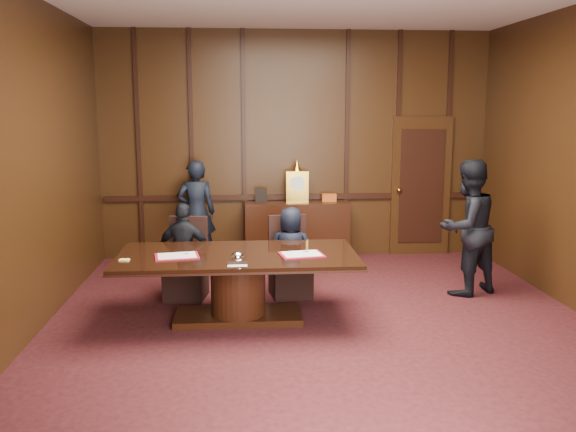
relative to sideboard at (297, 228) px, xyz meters
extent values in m
plane|color=black|center=(0.00, -3.26, -0.49)|extent=(7.00, 7.00, 0.00)
cube|color=black|center=(0.00, 0.24, 1.26)|extent=(6.00, 0.04, 3.50)
cube|color=black|center=(0.00, -6.76, 1.26)|extent=(6.00, 0.04, 3.50)
cube|color=black|center=(-3.00, -3.26, 1.26)|extent=(0.04, 7.00, 3.50)
cube|color=black|center=(0.00, 0.21, 0.46)|extent=(5.90, 0.05, 0.08)
cube|color=black|center=(2.00, 0.20, 0.61)|extent=(0.95, 0.06, 2.20)
sphere|color=gold|center=(1.63, 0.13, 0.56)|extent=(0.08, 0.08, 0.08)
cube|color=black|center=(0.00, 0.00, -0.04)|extent=(1.60, 0.45, 0.90)
cube|color=black|center=(-0.70, 0.00, -0.46)|extent=(0.12, 0.40, 0.06)
cube|color=black|center=(0.70, 0.00, -0.46)|extent=(0.12, 0.40, 0.06)
cube|color=gold|center=(0.00, 0.00, 0.65)|extent=(0.34, 0.18, 0.48)
cylinder|color=white|center=(0.00, -0.10, 0.71)|extent=(0.22, 0.03, 0.22)
cone|color=gold|center=(0.00, 0.00, 0.97)|extent=(0.14, 0.14, 0.16)
cube|color=black|center=(-0.55, 0.02, 0.52)|extent=(0.18, 0.04, 0.22)
cube|color=#BF4B16|center=(0.50, 0.02, 0.47)|extent=(0.22, 0.12, 0.12)
cube|color=black|center=(-0.90, -2.73, -0.45)|extent=(1.40, 0.60, 0.08)
cylinder|color=black|center=(-0.90, -2.73, -0.10)|extent=(0.60, 0.60, 0.62)
cube|color=black|center=(-0.90, -2.73, 0.22)|extent=(2.62, 1.32, 0.02)
cube|color=black|center=(-0.90, -2.73, 0.24)|extent=(2.60, 1.30, 0.06)
cube|color=#A30F28|center=(-1.55, -2.83, 0.28)|extent=(0.51, 0.40, 0.01)
cube|color=white|center=(-1.55, -2.83, 0.29)|extent=(0.44, 0.34, 0.01)
cube|color=#A30F28|center=(-0.21, -2.85, 0.28)|extent=(0.51, 0.40, 0.01)
cube|color=white|center=(-0.21, -2.85, 0.29)|extent=(0.44, 0.34, 0.01)
cube|color=white|center=(-0.90, -3.18, 0.28)|extent=(0.20, 0.14, 0.01)
ellipsoid|color=white|center=(-0.90, -3.18, 0.34)|extent=(0.13, 0.13, 0.10)
cube|color=#FFEE7C|center=(-2.08, -2.95, 0.28)|extent=(0.11, 0.08, 0.01)
cube|color=black|center=(-1.55, -1.88, -0.26)|extent=(0.55, 0.55, 0.46)
cube|color=black|center=(-1.52, -1.67, 0.23)|extent=(0.48, 0.13, 0.55)
cylinder|color=black|center=(-1.75, -2.08, -0.37)|extent=(0.04, 0.04, 0.23)
cylinder|color=black|center=(-1.35, -1.68, -0.37)|extent=(0.04, 0.04, 0.23)
cube|color=black|center=(-0.25, -1.88, -0.26)|extent=(0.54, 0.54, 0.46)
cube|color=black|center=(-0.28, -1.67, 0.23)|extent=(0.48, 0.12, 0.55)
cylinder|color=black|center=(-0.45, -2.08, -0.37)|extent=(0.04, 0.04, 0.23)
cylinder|color=black|center=(-0.05, -1.68, -0.37)|extent=(0.04, 0.04, 0.23)
imported|color=black|center=(-1.55, -1.93, 0.12)|extent=(0.75, 0.43, 1.20)
imported|color=black|center=(-0.25, -1.93, 0.08)|extent=(0.61, 0.46, 1.14)
imported|color=black|center=(-1.53, -0.16, 0.30)|extent=(0.59, 0.41, 1.57)
imported|color=black|center=(1.97, -1.95, 0.37)|extent=(1.02, 0.93, 1.71)
camera|label=1|loc=(-0.85, -9.23, 1.85)|focal=38.00mm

